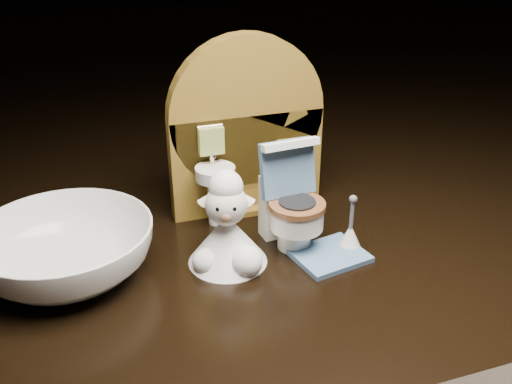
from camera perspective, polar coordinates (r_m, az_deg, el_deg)
backdrop_panel at (r=0.47m, az=-1.02°, el=5.51°), size 0.13×0.05×0.15m
toy_toilet at (r=0.44m, az=3.46°, el=-1.49°), size 0.05×0.06×0.08m
bath_mat at (r=0.43m, az=7.36°, el=-6.31°), size 0.06×0.05×0.00m
toilet_brush at (r=0.44m, az=9.39°, el=-4.26°), size 0.02×0.02×0.05m
plush_lamb at (r=0.41m, az=-2.87°, el=-4.02°), size 0.06×0.06×0.08m
ceramic_bowl at (r=0.42m, az=-18.47°, el=-5.63°), size 0.16×0.16×0.04m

